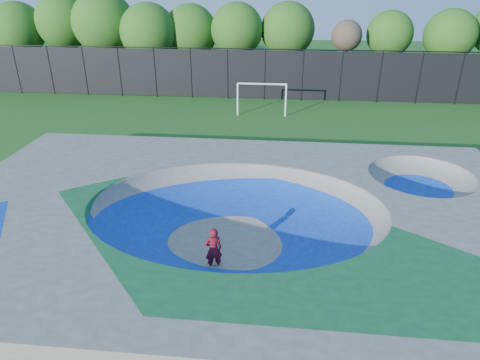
% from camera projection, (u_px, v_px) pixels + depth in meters
% --- Properties ---
extents(ground, '(120.00, 120.00, 0.00)m').
position_uv_depth(ground, '(236.00, 240.00, 16.19)').
color(ground, '#1E5317').
rests_on(ground, ground).
extents(skate_deck, '(22.00, 14.00, 1.50)m').
position_uv_depth(skate_deck, '(236.00, 223.00, 15.87)').
color(skate_deck, gray).
rests_on(skate_deck, ground).
extents(skater, '(0.69, 0.59, 1.62)m').
position_uv_depth(skater, '(213.00, 249.00, 14.21)').
color(skater, red).
rests_on(skater, ground).
extents(skateboard, '(0.79, 0.57, 0.05)m').
position_uv_depth(skateboard, '(214.00, 269.00, 14.54)').
color(skateboard, black).
rests_on(skateboard, ground).
extents(soccer_goal, '(3.56, 0.12, 2.35)m').
position_uv_depth(soccer_goal, '(262.00, 93.00, 30.26)').
color(soccer_goal, white).
rests_on(soccer_goal, ground).
extents(fence, '(48.09, 0.09, 4.04)m').
position_uv_depth(fence, '(265.00, 74.00, 34.20)').
color(fence, black).
rests_on(fence, ground).
extents(treeline, '(52.46, 6.73, 8.20)m').
position_uv_depth(treeline, '(230.00, 30.00, 38.12)').
color(treeline, '#483824').
rests_on(treeline, ground).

